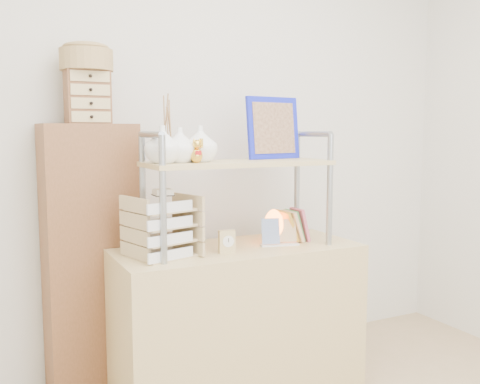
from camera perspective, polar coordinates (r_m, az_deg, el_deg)
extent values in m
cube|color=silver|center=(3.02, -4.42, 6.22)|extent=(3.40, 0.02, 2.60)
cube|color=tan|center=(2.73, -0.17, -13.62)|extent=(1.20, 0.50, 0.75)
cube|color=brown|center=(2.79, -15.52, -6.99)|extent=(0.46, 0.27, 1.35)
cylinder|color=#929AA0|center=(2.28, -8.22, -0.86)|extent=(0.03, 0.03, 0.55)
cylinder|color=#929AA0|center=(2.56, -10.34, -0.08)|extent=(0.03, 0.03, 0.55)
cylinder|color=#929AA0|center=(2.40, -9.46, 6.07)|extent=(0.03, 0.30, 0.03)
cylinder|color=#929AA0|center=(2.67, 9.55, 0.20)|extent=(0.03, 0.03, 0.55)
cylinder|color=#929AA0|center=(2.92, 6.09, 0.79)|extent=(0.03, 0.03, 0.55)
cylinder|color=#929AA0|center=(2.78, 7.83, 6.15)|extent=(0.03, 0.30, 0.03)
cube|color=tan|center=(2.57, -0.18, 3.08)|extent=(0.90, 0.34, 0.02)
imported|color=white|center=(2.40, -8.27, 5.04)|extent=(0.16, 0.16, 0.17)
imported|color=white|center=(2.45, -6.43, 5.00)|extent=(0.15, 0.15, 0.16)
imported|color=white|center=(2.50, -4.27, 5.15)|extent=(0.16, 0.16, 0.17)
cylinder|color=#2542A0|center=(2.56, -7.67, 4.38)|extent=(0.07, 0.07, 0.10)
cube|color=#141FC3|center=(2.77, 3.56, 6.83)|extent=(0.32, 0.09, 0.32)
cube|color=brown|center=(2.76, 3.67, 6.83)|extent=(0.26, 0.07, 0.26)
cube|color=#CC5970|center=(2.78, 6.41, -3.46)|extent=(0.06, 0.12, 0.17)
cube|color=#4B8A45|center=(2.79, 5.81, -3.43)|extent=(0.06, 0.12, 0.17)
cube|color=tan|center=(2.76, 5.65, -3.54)|extent=(0.07, 0.13, 0.17)
cube|color=gold|center=(2.76, 5.04, -3.51)|extent=(0.08, 0.14, 0.16)
cube|color=tan|center=(2.47, -8.27, -6.64)|extent=(0.31, 0.29, 0.01)
cube|color=white|center=(2.36, -7.39, -6.68)|extent=(0.23, 0.07, 0.05)
cube|color=tan|center=(2.45, -8.30, -5.05)|extent=(0.31, 0.29, 0.01)
cube|color=white|center=(2.34, -7.41, -5.02)|extent=(0.23, 0.07, 0.05)
cube|color=tan|center=(2.44, -8.33, -3.45)|extent=(0.31, 0.29, 0.01)
cube|color=white|center=(2.33, -7.44, -3.33)|extent=(0.23, 0.07, 0.05)
cube|color=tan|center=(2.43, -8.36, -1.82)|extent=(0.31, 0.29, 0.01)
cube|color=white|center=(2.32, -7.46, -1.63)|extent=(0.23, 0.07, 0.05)
cube|color=beige|center=(2.40, -8.24, -0.03)|extent=(0.08, 0.08, 0.03)
cylinder|color=brown|center=(2.72, 3.59, -5.24)|extent=(0.10, 0.10, 0.02)
ellipsoid|color=orange|center=(2.71, 3.61, -3.45)|extent=(0.11, 0.11, 0.15)
cube|color=tan|center=(2.49, -1.42, -5.32)|extent=(0.08, 0.04, 0.11)
cylinder|color=white|center=(2.48, -1.25, -5.29)|extent=(0.05, 0.01, 0.05)
cube|color=white|center=(2.67, 4.22, -5.61)|extent=(0.20, 0.10, 0.01)
cube|color=#214498|center=(2.64, 3.28, -4.20)|extent=(0.09, 0.05, 0.13)
cube|color=tan|center=(2.70, 5.08, -4.09)|extent=(0.09, 0.05, 0.12)
cube|color=brown|center=(2.70, -15.96, 9.67)|extent=(0.20, 0.15, 0.25)
cube|color=tan|center=(2.62, -15.58, 7.73)|extent=(0.18, 0.01, 0.05)
cube|color=tan|center=(2.62, -15.62, 9.10)|extent=(0.18, 0.01, 0.05)
cube|color=tan|center=(2.62, -15.66, 10.46)|extent=(0.18, 0.01, 0.05)
cube|color=tan|center=(2.63, -15.70, 11.82)|extent=(0.18, 0.01, 0.05)
cylinder|color=olive|center=(2.71, -16.08, 13.36)|extent=(0.25, 0.25, 0.10)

